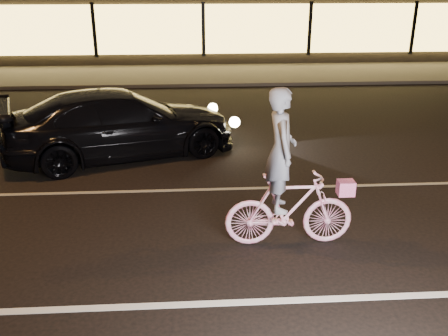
{
  "coord_description": "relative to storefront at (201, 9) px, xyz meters",
  "views": [
    {
      "loc": [
        -0.51,
        -6.66,
        3.86
      ],
      "look_at": [
        -0.04,
        0.6,
        0.99
      ],
      "focal_mm": 40.0,
      "sensor_mm": 36.0,
      "label": 1
    }
  ],
  "objects": [
    {
      "name": "cyclist",
      "position": [
        0.84,
        -19.05,
        -1.29
      ],
      "size": [
        1.92,
        0.66,
        2.42
      ],
      "rotation": [
        0.0,
        0.0,
        1.57
      ],
      "color": "#FA498B",
      "rests_on": "ground"
    },
    {
      "name": "lane_stripe_near",
      "position": [
        0.0,
        -20.47,
        -2.14
      ],
      "size": [
        60.0,
        0.12,
        0.01
      ],
      "primitive_type": "cube",
      "color": "silver",
      "rests_on": "ground"
    },
    {
      "name": "sidewalk",
      "position": [
        0.0,
        -5.97,
        -2.09
      ],
      "size": [
        30.0,
        4.0,
        0.12
      ],
      "primitive_type": "cube",
      "color": "#383533",
      "rests_on": "ground"
    },
    {
      "name": "ground",
      "position": [
        0.0,
        -18.97,
        -2.15
      ],
      "size": [
        90.0,
        90.0,
        0.0
      ],
      "primitive_type": "plane",
      "color": "black",
      "rests_on": "ground"
    },
    {
      "name": "sedan",
      "position": [
        -2.09,
        -14.92,
        -1.41
      ],
      "size": [
        5.47,
        3.61,
        1.47
      ],
      "rotation": [
        0.0,
        0.0,
        1.9
      ],
      "color": "black",
      "rests_on": "ground"
    },
    {
      "name": "lane_stripe_far",
      "position": [
        0.0,
        -16.97,
        -2.14
      ],
      "size": [
        60.0,
        0.1,
        0.01
      ],
      "primitive_type": "cube",
      "color": "gray",
      "rests_on": "ground"
    },
    {
      "name": "storefront",
      "position": [
        0.0,
        0.0,
        0.0
      ],
      "size": [
        25.4,
        8.42,
        4.2
      ],
      "color": "black",
      "rests_on": "ground"
    }
  ]
}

